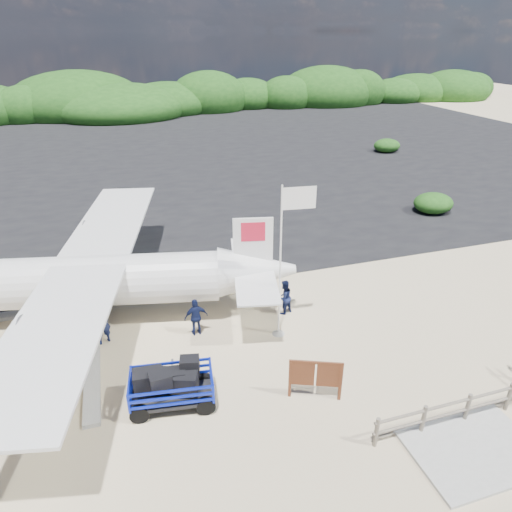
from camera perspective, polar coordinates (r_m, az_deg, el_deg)
The scene contains 12 objects.
ground at distance 16.56m, azimuth -3.79°, elevation -12.40°, with size 160.00×160.00×0.00m, color beige.
asphalt_apron at distance 43.94m, azimuth -13.55°, elevation 11.99°, with size 90.00×50.00×0.04m, color #B2B2B2, non-canonical shape.
walkway_pad at distance 14.84m, azimuth 25.58°, elevation -21.17°, with size 3.50×2.50×0.10m, color #B2B2B2, non-canonical shape.
vegetation_band at distance 68.46m, azimuth -15.55°, elevation 16.72°, with size 124.00×8.00×4.40m, color #B2B2B2, non-canonical shape.
fence at distance 15.59m, azimuth 24.55°, elevation -18.20°, with size 6.40×2.00×1.10m, color #B2B2B2, non-canonical shape.
baggage_cart at distance 15.01m, azimuth -10.25°, elevation -17.76°, with size 2.71×1.55×1.35m, color #0B1FB3, non-canonical shape.
flagpole at distance 17.62m, azimuth 2.81°, elevation -9.67°, with size 1.17×0.49×5.87m, color white, non-canonical shape.
signboard at distance 15.11m, azimuth 7.25°, elevation -17.12°, with size 1.76×0.17×1.45m, color brown, non-canonical shape.
crew_a at distance 17.58m, azimuth -18.82°, elevation -7.88°, with size 0.64×0.42×1.75m, color #111A43.
crew_b at distance 18.43m, azimuth 3.53°, elevation -5.15°, with size 0.72×0.56×1.47m, color #111A43.
crew_c at distance 17.31m, azimuth -7.50°, elevation -7.57°, with size 0.89×0.37×1.51m, color #111A43.
aircraft_large at distance 39.54m, azimuth 10.57°, elevation 10.71°, with size 17.43×17.43×5.23m, color #B2B2B2, non-canonical shape.
Camera 1 is at (-2.85, -12.62, 10.34)m, focal length 32.00 mm.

